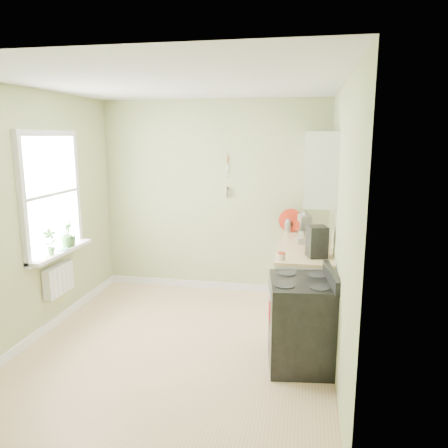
% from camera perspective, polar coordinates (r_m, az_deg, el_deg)
% --- Properties ---
extents(floor, '(3.20, 3.60, 0.02)m').
position_cam_1_polar(floor, '(4.91, -5.78, -15.45)').
color(floor, tan).
rests_on(floor, ground).
extents(ceiling, '(3.20, 3.60, 0.02)m').
position_cam_1_polar(ceiling, '(4.41, -6.53, 17.95)').
color(ceiling, white).
rests_on(ceiling, wall_back).
extents(wall_back, '(3.20, 0.02, 2.70)m').
position_cam_1_polar(wall_back, '(6.19, -1.32, 3.51)').
color(wall_back, '#B1B97E').
rests_on(wall_back, floor).
extents(wall_left, '(0.02, 3.60, 2.70)m').
position_cam_1_polar(wall_left, '(5.16, -23.53, 0.94)').
color(wall_left, '#B1B97E').
rests_on(wall_left, floor).
extents(wall_right, '(0.02, 3.60, 2.70)m').
position_cam_1_polar(wall_right, '(4.29, 14.94, -0.45)').
color(wall_right, '#B1B97E').
rests_on(wall_right, floor).
extents(base_cabinets, '(0.60, 1.60, 0.87)m').
position_cam_1_polar(base_cabinets, '(5.48, 10.45, -7.58)').
color(base_cabinets, white).
rests_on(base_cabinets, floor).
extents(countertop, '(0.64, 1.60, 0.04)m').
position_cam_1_polar(countertop, '(5.35, 10.51, -2.97)').
color(countertop, beige).
rests_on(countertop, base_cabinets).
extents(upper_cabinets, '(0.35, 1.40, 0.80)m').
position_cam_1_polar(upper_cabinets, '(5.30, 12.37, 7.34)').
color(upper_cabinets, white).
rests_on(upper_cabinets, wall_right).
extents(window, '(0.06, 1.14, 1.44)m').
position_cam_1_polar(window, '(5.36, -21.68, 3.62)').
color(window, white).
rests_on(window, wall_left).
extents(window_sill, '(0.18, 1.14, 0.04)m').
position_cam_1_polar(window_sill, '(5.45, -20.51, -3.38)').
color(window_sill, white).
rests_on(window_sill, wall_left).
extents(radiator, '(0.12, 0.50, 0.35)m').
position_cam_1_polar(radiator, '(5.51, -20.81, -6.81)').
color(radiator, white).
rests_on(radiator, wall_left).
extents(wall_utensils, '(0.02, 0.14, 0.58)m').
position_cam_1_polar(wall_utensils, '(6.10, 0.46, 5.42)').
color(wall_utensils, beige).
rests_on(wall_utensils, wall_back).
extents(stove, '(0.69, 0.77, 0.98)m').
position_cam_1_polar(stove, '(4.39, 10.03, -12.49)').
color(stove, black).
rests_on(stove, floor).
extents(stand_mixer, '(0.23, 0.33, 0.37)m').
position_cam_1_polar(stand_mixer, '(5.51, 10.45, -0.67)').
color(stand_mixer, '#B2B2B7').
rests_on(stand_mixer, countertop).
extents(kettle, '(0.18, 0.11, 0.18)m').
position_cam_1_polar(kettle, '(6.04, 8.31, -0.18)').
color(kettle, silver).
rests_on(kettle, countertop).
extents(coffee_maker, '(0.25, 0.26, 0.34)m').
position_cam_1_polar(coffee_maker, '(4.84, 12.01, -2.36)').
color(coffee_maker, black).
rests_on(coffee_maker, countertop).
extents(red_tray, '(0.33, 0.07, 0.32)m').
position_cam_1_polar(red_tray, '(6.02, 8.70, 0.46)').
color(red_tray, '#B42812').
rests_on(red_tray, countertop).
extents(jar, '(0.08, 0.08, 0.09)m').
position_cam_1_polar(jar, '(4.67, 7.54, -4.21)').
color(jar, '#BDAA93').
rests_on(jar, countertop).
extents(plant_a, '(0.19, 0.19, 0.30)m').
position_cam_1_polar(plant_a, '(5.22, -21.81, -2.17)').
color(plant_a, '#3F6B2E').
rests_on(plant_a, window_sill).
extents(plant_b, '(0.18, 0.21, 0.33)m').
position_cam_1_polar(plant_b, '(5.51, -19.84, -1.18)').
color(plant_b, '#3F6B2E').
rests_on(plant_b, window_sill).
extents(plant_c, '(0.17, 0.17, 0.29)m').
position_cam_1_polar(plant_c, '(5.55, -19.60, -1.27)').
color(plant_c, '#3F6B2E').
rests_on(plant_c, window_sill).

